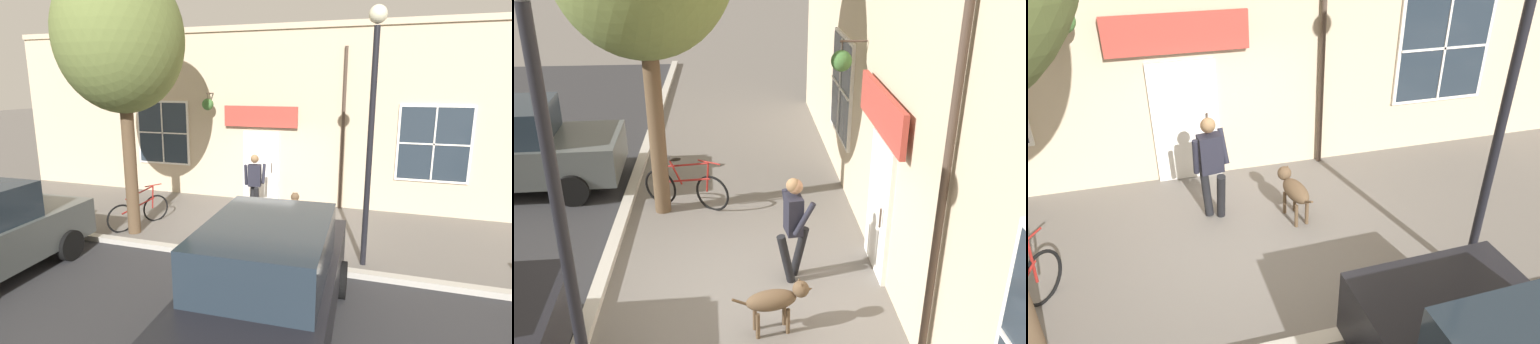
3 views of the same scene
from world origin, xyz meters
The scene contains 7 objects.
ground_plane centered at (0.00, 0.00, 0.00)m, with size 90.00×90.00×0.00m, color #66605B.
storefront_facade centered at (-2.34, 0.00, 2.55)m, with size 0.95×18.00×5.11m.
pedestrian_walking centered at (-0.85, -0.25, 0.99)m, with size 0.56×0.55×1.66m.
dog_on_leash centered at (-0.51, 0.93, 0.49)m, with size 1.07×0.41×0.74m.
leaning_bicycle centered at (0.88, -2.71, 0.38)m, with size 1.61×0.74×1.00m.
street_lamp centered at (1.42, 2.74, 3.15)m, with size 0.32×0.32×4.82m.
fire_hydrant centered at (1.48, -4.32, 0.40)m, with size 0.34×0.20×0.77m.
Camera 2 is at (0.00, 6.92, 5.02)m, focal length 40.00 mm.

